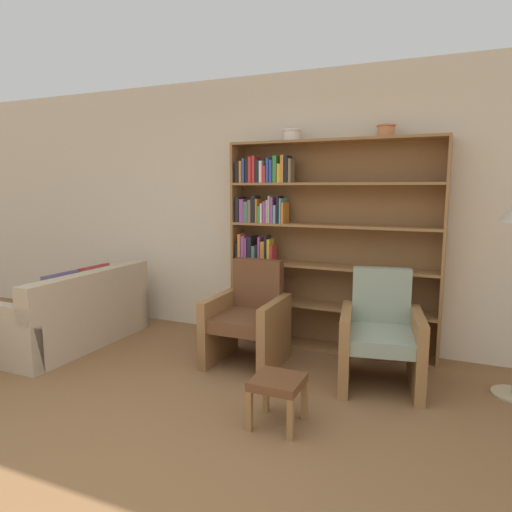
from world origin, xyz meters
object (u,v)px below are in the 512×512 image
at_px(couch, 69,316).
at_px(armchair_leather, 249,319).
at_px(footstool, 278,387).
at_px(bookshelf, 311,244).
at_px(bowl_brass, 386,130).
at_px(bowl_slate, 292,134).
at_px(armchair_cushioned, 381,336).

height_order(couch, armchair_leather, armchair_leather).
relative_size(couch, footstool, 4.73).
xyz_separation_m(bookshelf, bowl_brass, (0.68, -0.02, 1.07)).
relative_size(bookshelf, couch, 1.29).
bearing_deg(armchair_leather, bowl_slate, -106.30).
xyz_separation_m(bowl_slate, armchair_leather, (-0.18, -0.63, -1.71)).
distance_m(bowl_slate, armchair_leather, 1.84).
distance_m(bowl_brass, armchair_leather, 2.12).
bearing_deg(armchair_leather, couch, 8.02).
distance_m(bookshelf, couch, 2.60).
relative_size(bookshelf, armchair_cushioned, 2.22).
bearing_deg(bowl_brass, bookshelf, 178.69).
xyz_separation_m(bowl_brass, footstool, (-0.41, -1.61, -1.84)).
relative_size(couch, armchair_leather, 1.72).
xyz_separation_m(armchair_cushioned, footstool, (-0.53, -0.97, -0.13)).
relative_size(bookshelf, footstool, 6.09).
bearing_deg(bowl_brass, couch, -162.71).
relative_size(bowl_brass, armchair_leather, 0.19).
bearing_deg(bowl_slate, footstool, -73.20).
distance_m(bowl_slate, footstool, 2.49).
relative_size(bookshelf, armchair_leather, 2.22).
bearing_deg(couch, bowl_brass, -72.68).
bearing_deg(bowl_brass, footstool, -104.36).
height_order(bookshelf, bowl_slate, bowl_slate).
bearing_deg(bookshelf, bowl_slate, -175.79).
bearing_deg(armchair_leather, footstool, 123.46).
xyz_separation_m(bowl_brass, couch, (-2.99, -0.93, -1.83)).
height_order(armchair_leather, footstool, armchair_leather).
relative_size(bowl_slate, bowl_brass, 1.02).
height_order(bowl_slate, footstool, bowl_slate).
bearing_deg(footstool, armchair_cushioned, 61.42).
height_order(armchair_cushioned, footstool, armchair_cushioned).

